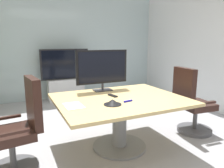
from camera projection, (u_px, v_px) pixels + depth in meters
The scene contains 11 objects.
ground_plane at pixel (117, 146), 3.08m from camera, with size 7.29×7.29×0.00m, color #99999E.
wall_back_glass_partition at pixel (64, 46), 5.61m from camera, with size 5.31×0.10×2.73m, color #9EB2B7.
conference_table at pixel (120, 110), 2.96m from camera, with size 1.72×1.39×0.73m.
office_chair_left at pixel (20, 133), 2.44m from camera, with size 0.62×0.60×1.09m.
office_chair_right at pixel (191, 106), 3.46m from camera, with size 0.61×0.59×1.09m.
tv_monitor at pixel (102, 68), 3.30m from camera, with size 0.84×0.18×0.64m.
wall_display_unit at pixel (66, 83), 5.44m from camera, with size 1.20×0.36×1.31m.
conference_phone at pixel (113, 102), 2.60m from camera, with size 0.22×0.22×0.07m.
remote_control at pixel (113, 96), 3.01m from camera, with size 0.05×0.17×0.02m, color black.
whiteboard_marker at pixel (128, 101), 2.73m from camera, with size 0.13×0.02×0.02m, color #1919A5.
paper_notepad at pixel (74, 106), 2.55m from camera, with size 0.21×0.30×0.01m, color white.
Camera 1 is at (-1.27, -2.55, 1.49)m, focal length 34.04 mm.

